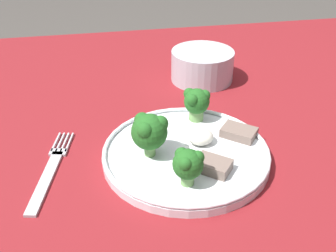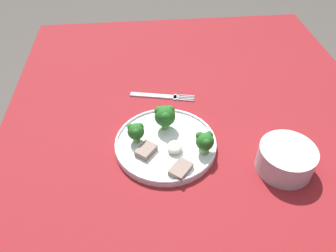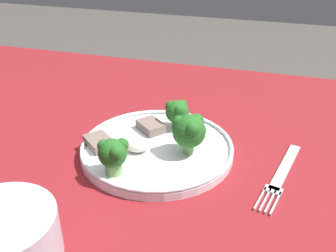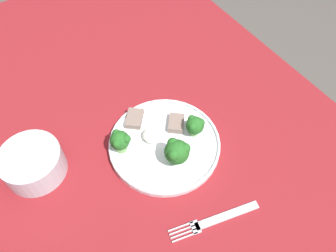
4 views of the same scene
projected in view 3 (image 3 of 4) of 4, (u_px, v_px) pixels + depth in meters
The scene contains 10 objects.
table at pixel (125, 229), 0.59m from camera, with size 1.36×0.96×0.73m.
dinner_plate at pixel (157, 148), 0.60m from camera, with size 0.23×0.23×0.02m.
fork at pixel (281, 175), 0.55m from camera, with size 0.06×0.18×0.00m.
cream_bowl at pixel (2, 240), 0.41m from camera, with size 0.12×0.12×0.06m.
broccoli_floret_near_rim_left at pixel (189, 130), 0.57m from camera, with size 0.05×0.05×0.06m.
broccoli_floret_center_left at pixel (113, 153), 0.52m from camera, with size 0.04×0.04×0.05m.
broccoli_floret_back_left at pixel (177, 112), 0.64m from camera, with size 0.04×0.04×0.05m.
meat_slice_front_slice at pixel (99, 142), 0.60m from camera, with size 0.06×0.06×0.01m.
meat_slice_middle_slice at pixel (150, 126), 0.64m from camera, with size 0.06×0.05×0.01m.
sauce_dollop at pixel (136, 144), 0.59m from camera, with size 0.04×0.03×0.02m.
Camera 3 is at (-0.19, 0.40, 1.06)m, focal length 42.00 mm.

